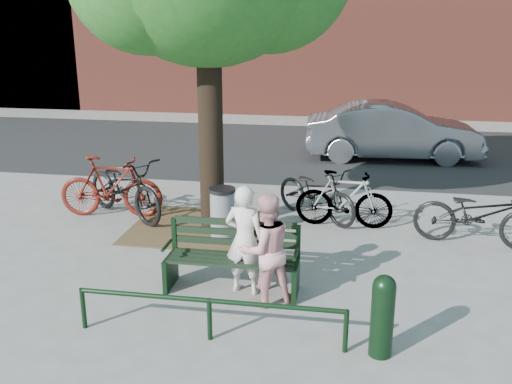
% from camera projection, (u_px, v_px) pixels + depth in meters
% --- Properties ---
extents(ground, '(90.00, 90.00, 0.00)m').
position_uv_depth(ground, '(232.00, 291.00, 7.54)').
color(ground, gray).
rests_on(ground, ground).
extents(dirt_pit, '(2.40, 2.00, 0.02)m').
position_uv_depth(dirt_pit, '(202.00, 228.00, 9.77)').
color(dirt_pit, brown).
rests_on(dirt_pit, ground).
extents(road, '(40.00, 7.00, 0.01)m').
position_uv_depth(road, '(297.00, 149.00, 15.55)').
color(road, black).
rests_on(road, ground).
extents(park_bench, '(1.74, 0.54, 0.97)m').
position_uv_depth(park_bench, '(233.00, 255.00, 7.47)').
color(park_bench, black).
rests_on(park_bench, ground).
extents(guard_railing, '(3.06, 0.06, 0.51)m').
position_uv_depth(guard_railing, '(209.00, 307.00, 6.29)').
color(guard_railing, black).
rests_on(guard_railing, ground).
extents(person_left, '(0.59, 0.44, 1.46)m').
position_uv_depth(person_left, '(245.00, 240.00, 7.32)').
color(person_left, silver).
rests_on(person_left, ground).
extents(person_right, '(0.88, 0.83, 1.44)m').
position_uv_depth(person_right, '(265.00, 250.00, 7.03)').
color(person_right, pink).
rests_on(person_right, ground).
extents(bollard, '(0.25, 0.25, 0.93)m').
position_uv_depth(bollard, '(383.00, 313.00, 5.98)').
color(bollard, black).
rests_on(bollard, ground).
extents(litter_bin, '(0.43, 0.43, 0.87)m').
position_uv_depth(litter_bin, '(222.00, 214.00, 9.14)').
color(litter_bin, gray).
rests_on(litter_bin, ground).
extents(bicycle_a, '(2.18, 1.82, 1.12)m').
position_uv_depth(bicycle_a, '(125.00, 187.00, 10.18)').
color(bicycle_a, black).
rests_on(bicycle_a, ground).
extents(bicycle_b, '(1.91, 0.69, 1.12)m').
position_uv_depth(bicycle_b, '(111.00, 187.00, 10.19)').
color(bicycle_b, '#51120B').
rests_on(bicycle_b, ground).
extents(bicycle_c, '(1.82, 1.68, 0.97)m').
position_uv_depth(bicycle_c, '(317.00, 192.00, 10.12)').
color(bicycle_c, black).
rests_on(bicycle_c, ground).
extents(bicycle_d, '(1.67, 0.53, 0.99)m').
position_uv_depth(bicycle_d, '(344.00, 199.00, 9.71)').
color(bicycle_d, gray).
rests_on(bicycle_d, ground).
extents(bicycle_e, '(2.05, 1.03, 1.03)m').
position_uv_depth(bicycle_e, '(479.00, 214.00, 8.90)').
color(bicycle_e, black).
rests_on(bicycle_e, ground).
extents(parked_car, '(4.40, 1.77, 1.42)m').
position_uv_depth(parked_car, '(392.00, 132.00, 14.32)').
color(parked_car, slate).
rests_on(parked_car, ground).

